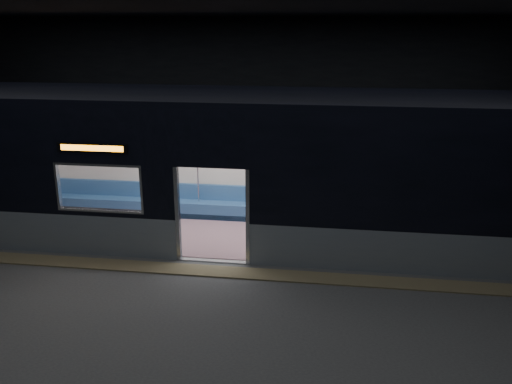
# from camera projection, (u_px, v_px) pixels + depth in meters

# --- Properties ---
(station_floor) EXTENTS (24.00, 14.00, 0.01)m
(station_floor) POSITION_uv_depth(u_px,v_px,m) (202.00, 284.00, 10.45)
(station_floor) COLOR #47494C
(station_floor) RESTS_ON ground
(station_envelope) EXTENTS (24.00, 14.00, 5.00)m
(station_envelope) POSITION_uv_depth(u_px,v_px,m) (195.00, 93.00, 9.35)
(station_envelope) COLOR black
(station_envelope) RESTS_ON station_floor
(tactile_strip) EXTENTS (22.80, 0.50, 0.03)m
(tactile_strip) POSITION_uv_depth(u_px,v_px,m) (208.00, 271.00, 10.96)
(tactile_strip) COLOR #8C7F59
(tactile_strip) RESTS_ON station_floor
(metro_car) EXTENTS (18.00, 3.04, 3.35)m
(metro_car) POSITION_uv_depth(u_px,v_px,m) (226.00, 160.00, 12.30)
(metro_car) COLOR gray
(metro_car) RESTS_ON station_floor
(passenger) EXTENTS (0.44, 0.71, 1.37)m
(passenger) POSITION_uv_depth(u_px,v_px,m) (430.00, 199.00, 12.91)
(passenger) COLOR black
(passenger) RESTS_ON metro_car
(handbag) EXTENTS (0.31, 0.29, 0.13)m
(handbag) POSITION_uv_depth(u_px,v_px,m) (431.00, 207.00, 12.74)
(handbag) COLOR black
(handbag) RESTS_ON passenger
(transit_map) EXTENTS (1.03, 0.03, 0.67)m
(transit_map) POSITION_uv_depth(u_px,v_px,m) (376.00, 166.00, 13.17)
(transit_map) COLOR white
(transit_map) RESTS_ON metro_car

